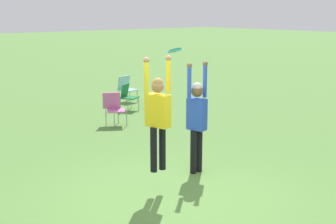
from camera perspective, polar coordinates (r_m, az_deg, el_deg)
name	(u,v)px	position (r m, az deg, el deg)	size (l,w,h in m)	color
ground_plane	(173,195)	(8.38, 0.62, -10.04)	(120.00, 120.00, 0.00)	#56843D
person_jumping	(158,112)	(8.10, -1.25, 0.04)	(0.59, 0.47, 2.03)	black
person_defending	(197,115)	(9.17, 3.53, -0.31)	(0.52, 0.41, 2.22)	black
frisbee	(175,50)	(8.28, 0.84, 7.52)	(0.25, 0.24, 0.11)	#2D9EDB
camping_chair_0	(128,95)	(15.27, -4.95, 2.12)	(0.69, 0.75, 0.84)	gray
camping_chair_1	(126,87)	(16.69, -5.12, 3.08)	(0.63, 0.67, 0.91)	gray
camping_chair_2	(114,106)	(13.25, -6.61, 0.69)	(0.68, 0.74, 0.92)	gray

